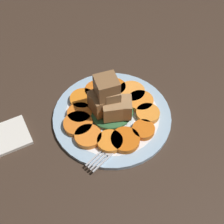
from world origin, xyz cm
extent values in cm
cube|color=#38281E|center=(0.00, 0.00, 1.00)|extent=(120.00, 120.00, 2.00)
cylinder|color=#99B7D1|center=(0.00, 0.00, 2.50)|extent=(26.53, 26.53, 1.00)
cylinder|color=white|center=(0.00, 0.00, 2.55)|extent=(21.22, 21.22, 1.00)
cylinder|color=orange|center=(-7.30, -3.24, 3.73)|extent=(5.72, 5.72, 1.26)
cylinder|color=orange|center=(-3.82, -6.46, 3.73)|extent=(5.40, 5.40, 1.26)
cylinder|color=#D45E12|center=(-0.81, -7.58, 3.73)|extent=(6.10, 6.10, 1.26)
cylinder|color=#D66014|center=(3.87, -7.10, 3.73)|extent=(4.85, 4.85, 1.26)
cylinder|color=orange|center=(6.97, -3.83, 3.73)|extent=(5.26, 5.26, 1.26)
cylinder|color=orange|center=(7.34, -0.44, 3.73)|extent=(5.88, 5.88, 1.26)
cylinder|color=orange|center=(6.88, 3.38, 3.73)|extent=(6.27, 6.27, 1.26)
cylinder|color=orange|center=(3.99, 6.47, 3.73)|extent=(5.38, 5.38, 1.26)
cylinder|color=orange|center=(-0.15, 7.39, 3.73)|extent=(6.00, 6.00, 1.26)
cylinder|color=orange|center=(-4.15, 6.61, 3.73)|extent=(5.92, 5.92, 1.26)
cylinder|color=orange|center=(-6.43, 3.15, 3.73)|extent=(5.55, 5.55, 1.26)
cylinder|color=orange|center=(-7.92, 0.66, 3.73)|extent=(6.34, 6.34, 1.26)
ellipsoid|color=#2D6033|center=(0.00, 0.00, 3.95)|extent=(9.73, 8.76, 1.70)
cube|color=#9E754C|center=(1.48, -1.73, 6.85)|extent=(5.50, 5.50, 4.09)
cube|color=#9E754C|center=(-0.60, -1.14, 6.83)|extent=(5.13, 5.13, 4.05)
cube|color=brown|center=(-1.75, 1.31, 7.16)|extent=(4.86, 4.86, 4.71)
cube|color=#9E754C|center=(-0.40, -0.32, 9.62)|extent=(3.90, 3.90, 3.21)
cube|color=brown|center=(-0.72, 1.00, 11.58)|extent=(5.13, 5.13, 4.52)
cube|color=#B2B2B7|center=(0.98, -5.95, 3.30)|extent=(11.40, 5.02, 0.40)
cube|color=#B2B2B7|center=(-5.20, -8.18, 3.30)|extent=(2.12, 2.66, 0.40)
cube|color=#B2B2B7|center=(-7.70, -10.15, 3.30)|extent=(4.45, 1.86, 0.40)
cube|color=#B2B2B7|center=(-7.93, -9.52, 3.30)|extent=(4.45, 1.86, 0.40)
cube|color=#B2B2B7|center=(-8.15, -8.89, 3.30)|extent=(4.45, 1.86, 0.40)
cube|color=#B2B2B7|center=(-8.38, -8.27, 3.30)|extent=(4.45, 1.86, 0.40)
camera|label=1|loc=(-19.37, -37.53, 58.56)|focal=50.00mm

